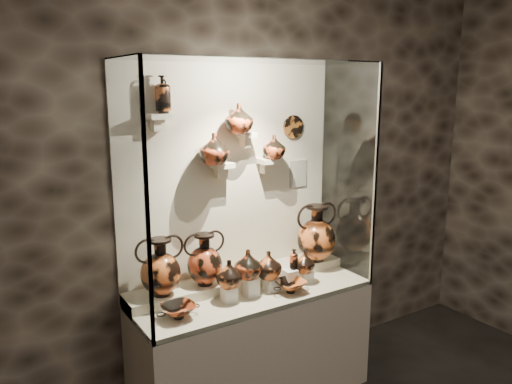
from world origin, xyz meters
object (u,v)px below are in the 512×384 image
(jug_a, at_px, (229,274))
(ovoid_vase_a, at_px, (214,149))
(lekythos_tall, at_px, (163,92))
(amphora_left, at_px, (161,267))
(lekythos_small, at_px, (294,258))
(ovoid_vase_c, at_px, (274,147))
(amphora_mid, at_px, (205,259))
(ovoid_vase_b, at_px, (239,118))
(jug_e, at_px, (304,262))
(jug_c, at_px, (268,265))
(kylix_right, at_px, (290,285))
(kylix_left, at_px, (178,310))
(amphora_right, at_px, (316,233))
(jug_b, at_px, (248,264))

(jug_a, bearing_deg, ovoid_vase_a, 99.08)
(lekythos_tall, bearing_deg, amphora_left, -124.48)
(lekythos_small, height_order, ovoid_vase_c, ovoid_vase_c)
(lekythos_small, xyz_separation_m, ovoid_vase_a, (-0.50, 0.23, 0.79))
(lekythos_small, bearing_deg, ovoid_vase_c, 86.59)
(lekythos_small, bearing_deg, jug_a, 175.61)
(amphora_left, bearing_deg, amphora_mid, -1.42)
(lekythos_small, relative_size, ovoid_vase_b, 0.81)
(amphora_mid, bearing_deg, jug_e, -0.05)
(ovoid_vase_c, bearing_deg, jug_a, -147.98)
(jug_c, bearing_deg, kylix_right, -69.44)
(jug_a, bearing_deg, kylix_left, -156.69)
(lekythos_small, distance_m, lekythos_tall, 1.46)
(amphora_mid, xyz_separation_m, ovoid_vase_c, (0.61, 0.06, 0.72))
(ovoid_vase_a, bearing_deg, jug_a, -92.61)
(amphora_right, distance_m, jug_b, 0.73)
(amphora_right, bearing_deg, ovoid_vase_c, -179.00)
(jug_a, relative_size, ovoid_vase_a, 0.86)
(jug_a, relative_size, jug_e, 1.17)
(amphora_left, height_order, kylix_left, amphora_left)
(lekythos_small, distance_m, ovoid_vase_c, 0.81)
(lekythos_small, height_order, lekythos_tall, lekythos_tall)
(kylix_left, relative_size, kylix_right, 1.01)
(amphora_left, bearing_deg, ovoid_vase_a, 3.72)
(jug_e, bearing_deg, kylix_right, -160.14)
(kylix_left, relative_size, ovoid_vase_c, 1.54)
(jug_c, xyz_separation_m, kylix_right, (0.11, -0.11, -0.13))
(amphora_right, distance_m, kylix_left, 1.29)
(ovoid_vase_b, bearing_deg, ovoid_vase_c, -0.66)
(lekythos_tall, bearing_deg, jug_c, -13.26)
(amphora_mid, relative_size, jug_e, 2.29)
(amphora_left, relative_size, jug_e, 2.43)
(jug_c, bearing_deg, ovoid_vase_b, 88.75)
(ovoid_vase_b, bearing_deg, ovoid_vase_a, 177.71)
(kylix_left, height_order, ovoid_vase_a, ovoid_vase_a)
(ovoid_vase_a, bearing_deg, ovoid_vase_b, 5.61)
(jug_b, xyz_separation_m, ovoid_vase_c, (0.38, 0.25, 0.75))
(amphora_mid, bearing_deg, amphora_right, 14.71)
(kylix_right, height_order, ovoid_vase_a, ovoid_vase_a)
(lekythos_tall, height_order, ovoid_vase_c, lekythos_tall)
(jug_a, bearing_deg, ovoid_vase_c, 41.88)
(ovoid_vase_c, bearing_deg, amphora_mid, -168.03)
(amphora_mid, relative_size, lekythos_small, 2.18)
(amphora_mid, relative_size, ovoid_vase_c, 2.07)
(amphora_left, bearing_deg, kylix_left, -89.46)
(ovoid_vase_c, bearing_deg, jug_c, -124.14)
(amphora_mid, distance_m, ovoid_vase_c, 0.95)
(amphora_right, relative_size, lekythos_small, 2.68)
(amphora_left, relative_size, jug_b, 1.93)
(amphora_mid, bearing_deg, jug_c, -7.64)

